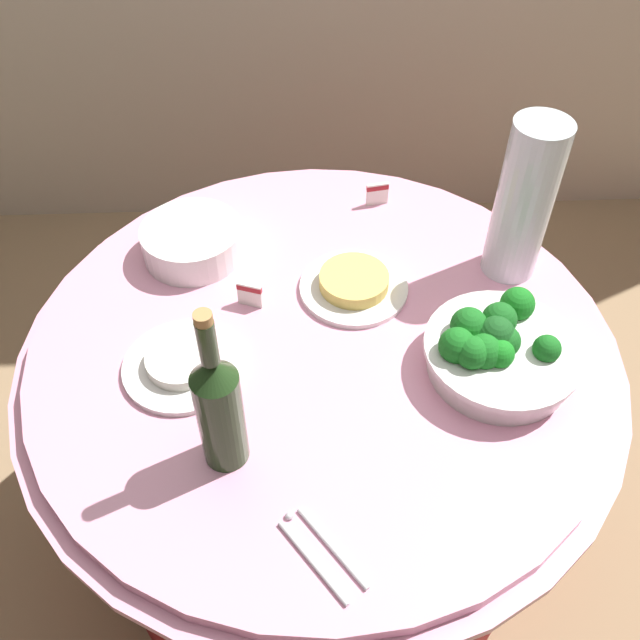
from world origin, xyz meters
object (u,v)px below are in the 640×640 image
food_plate_noodles (354,284)px  wine_bottle (219,408)px  plate_stack (192,241)px  serving_tongs (319,551)px  label_placard_front (377,193)px  label_placard_mid (250,294)px  food_plate_rice (182,363)px  broccoli_bowl (497,349)px  decorative_fruit_vase (522,210)px

food_plate_noodles → wine_bottle: bearing=-122.3°
plate_stack → serving_tongs: (0.24, -0.68, -0.03)m
label_placard_front → wine_bottle: bearing=-115.4°
food_plate_noodles → plate_stack: bearing=159.6°
wine_bottle → serving_tongs: size_ratio=2.17×
label_placard_mid → serving_tongs: bearing=-77.6°
food_plate_rice → label_placard_mid: bearing=52.8°
broccoli_bowl → serving_tongs: (-0.33, -0.34, -0.05)m
decorative_fruit_vase → food_plate_rice: 0.71m
food_plate_rice → label_placard_front: size_ratio=4.00×
label_placard_front → serving_tongs: bearing=-101.4°
wine_bottle → label_placard_mid: 0.36m
plate_stack → decorative_fruit_vase: 0.67m
plate_stack → serving_tongs: size_ratio=1.36×
decorative_fruit_vase → label_placard_front: (-0.25, 0.23, -0.12)m
plate_stack → wine_bottle: 0.52m
plate_stack → wine_bottle: wine_bottle is taller
serving_tongs → label_placard_mid: 0.53m
food_plate_noodles → label_placard_mid: bearing=-171.0°
broccoli_bowl → label_placard_mid: 0.48m
food_plate_noodles → label_placard_front: size_ratio=4.00×
wine_bottle → broccoli_bowl: bearing=19.2°
decorative_fruit_vase → serving_tongs: (-0.42, -0.61, -0.14)m
serving_tongs → label_placard_mid: (-0.11, 0.52, 0.03)m
serving_tongs → food_plate_noodles: (0.09, 0.55, 0.01)m
plate_stack → label_placard_mid: bearing=-51.5°
plate_stack → label_placard_mid: 0.20m
broccoli_bowl → label_placard_mid: bearing=158.4°
label_placard_front → food_plate_noodles: bearing=-104.8°
label_placard_front → food_plate_rice: bearing=-130.4°
plate_stack → serving_tongs: plate_stack is taller
serving_tongs → plate_stack: bearing=109.5°
plate_stack → food_plate_rice: bearing=-89.0°
plate_stack → label_placard_front: (0.41, 0.16, -0.00)m
broccoli_bowl → food_plate_noodles: broccoli_bowl is taller
wine_bottle → label_placard_front: (0.31, 0.66, -0.10)m
serving_tongs → label_placard_mid: label_placard_mid is taller
food_plate_rice → label_placard_front: label_placard_front is taller
serving_tongs → label_placard_front: 0.85m
food_plate_rice → food_plate_noodles: bearing=30.2°
food_plate_rice → label_placard_mid: (0.12, 0.16, 0.02)m
plate_stack → label_placard_front: 0.44m
serving_tongs → food_plate_rice: food_plate_rice is taller
label_placard_front → decorative_fruit_vase: bearing=-41.8°
plate_stack → food_plate_rice: plate_stack is taller
wine_bottle → food_plate_rice: size_ratio=1.53×
decorative_fruit_vase → food_plate_rice: (-0.65, -0.25, -0.14)m
wine_bottle → decorative_fruit_vase: bearing=37.4°
serving_tongs → food_plate_noodles: size_ratio=0.70×
broccoli_bowl → food_plate_noodles: 0.32m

